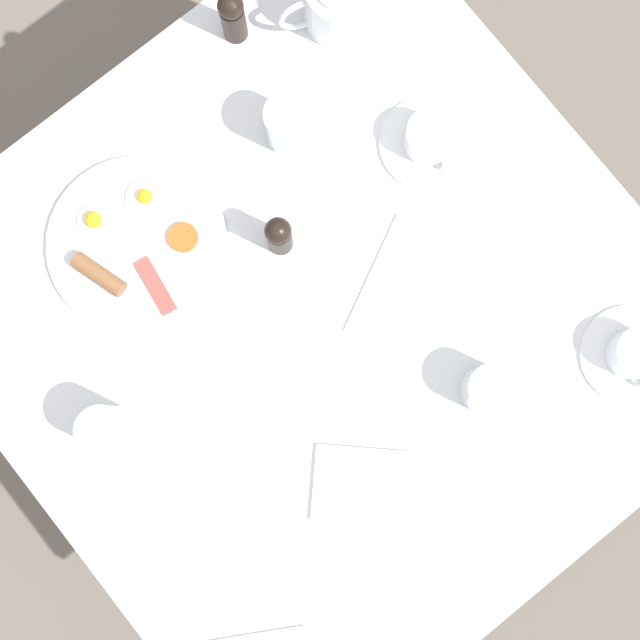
{
  "coord_description": "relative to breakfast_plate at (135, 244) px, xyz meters",
  "views": [
    {
      "loc": [
        -0.09,
        -0.12,
        2.16
      ],
      "look_at": [
        0.0,
        0.0,
        0.75
      ],
      "focal_mm": 50.0,
      "sensor_mm": 36.0,
      "label": 1
    }
  ],
  "objects": [
    {
      "name": "teacup_with_saucer_right",
      "position": [
        0.51,
        -0.64,
        0.02
      ],
      "size": [
        0.16,
        0.16,
        0.06
      ],
      "color": "white",
      "rests_on": "table"
    },
    {
      "name": "salt_grinder",
      "position": [
        0.19,
        -0.14,
        0.05
      ],
      "size": [
        0.04,
        0.04,
        0.12
      ],
      "color": "black",
      "rests_on": "table"
    },
    {
      "name": "napkin_folded",
      "position": [
        0.04,
        -0.53,
        -0.0
      ],
      "size": [
        0.19,
        0.19,
        0.01
      ],
      "rotation": [
        0.0,
        0.0,
        5.53
      ],
      "color": "white",
      "rests_on": "table"
    },
    {
      "name": "water_glass_short",
      "position": [
        -0.21,
        -0.22,
        0.04
      ],
      "size": [
        0.08,
        0.08,
        0.1
      ],
      "color": "white",
      "rests_on": "table"
    },
    {
      "name": "water_glass_tall",
      "position": [
        0.29,
        -0.53,
        0.03
      ],
      "size": [
        0.08,
        0.08,
        0.08
      ],
      "color": "white",
      "rests_on": "table"
    },
    {
      "name": "fork_by_plate",
      "position": [
        -0.24,
        -0.6,
        -0.01
      ],
      "size": [
        0.16,
        0.1,
        0.0
      ],
      "rotation": [
        0.0,
        0.0,
        1.05
      ],
      "color": "silver",
      "rests_on": "table"
    },
    {
      "name": "pepper_grinder",
      "position": [
        0.35,
        0.18,
        0.05
      ],
      "size": [
        0.04,
        0.04,
        0.12
      ],
      "color": "black",
      "rests_on": "table"
    },
    {
      "name": "breakfast_plate",
      "position": [
        0.0,
        0.0,
        0.0
      ],
      "size": [
        0.29,
        0.29,
        0.04
      ],
      "color": "white",
      "rests_on": "table"
    },
    {
      "name": "teacup_with_saucer_left",
      "position": [
        0.48,
        -0.17,
        0.02
      ],
      "size": [
        0.16,
        0.16,
        0.06
      ],
      "color": "white",
      "rests_on": "table"
    },
    {
      "name": "knife_by_plate",
      "position": [
        0.27,
        -0.28,
        -0.01
      ],
      "size": [
        0.19,
        0.11,
        0.0
      ],
      "rotation": [
        0.0,
        0.0,
        2.04
      ],
      "color": "silver",
      "rests_on": "table"
    },
    {
      "name": "ground_plane",
      "position": [
        0.16,
        -0.28,
        -0.74
      ],
      "size": [
        8.0,
        8.0,
        0.0
      ],
      "primitive_type": "plane",
      "color": "#70665B"
    },
    {
      "name": "teapot_near",
      "position": [
        0.5,
        0.1,
        0.05
      ],
      "size": [
        0.2,
        0.12,
        0.13
      ],
      "rotation": [
        0.0,
        0.0,
        5.94
      ],
      "color": "white",
      "rests_on": "table"
    },
    {
      "name": "table",
      "position": [
        0.16,
        -0.28,
        -0.07
      ],
      "size": [
        1.05,
        1.09,
        0.73
      ],
      "color": "silver",
      "rests_on": "ground_plane"
    },
    {
      "name": "wine_glass_spare",
      "position": [
        0.31,
        -0.01,
        0.04
      ],
      "size": [
        0.08,
        0.08,
        0.1
      ],
      "color": "white",
      "rests_on": "table"
    }
  ]
}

